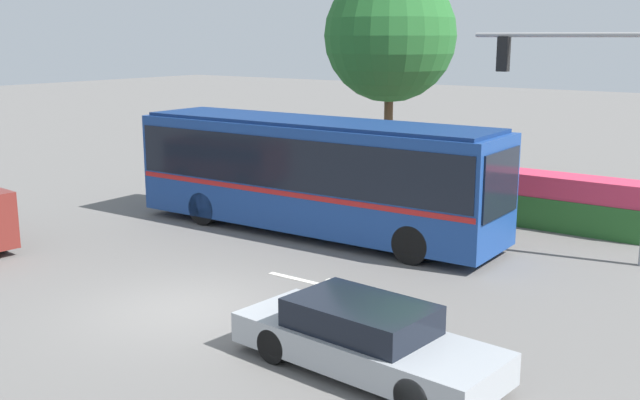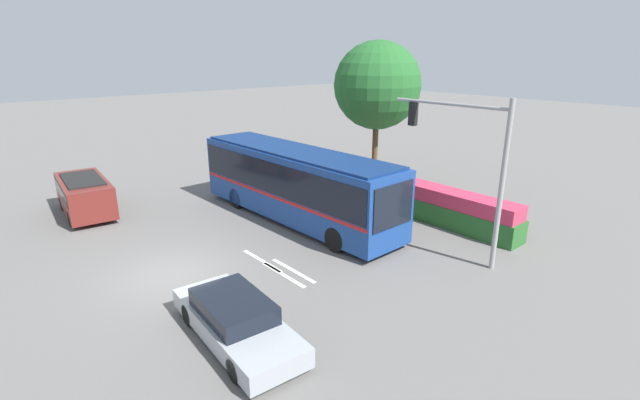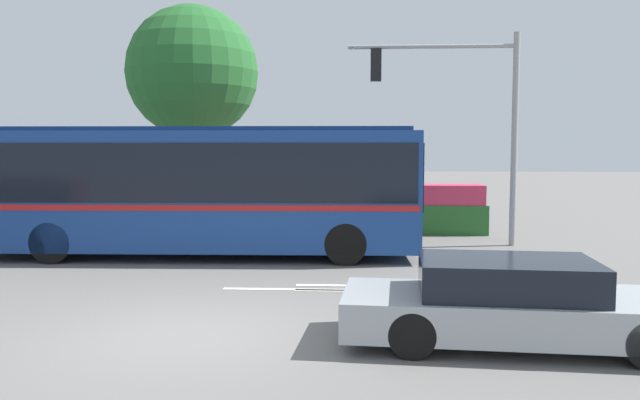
{
  "view_description": "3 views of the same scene",
  "coord_description": "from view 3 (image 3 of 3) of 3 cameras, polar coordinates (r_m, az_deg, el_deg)",
  "views": [
    {
      "loc": [
        11.13,
        -10.32,
        5.58
      ],
      "look_at": [
        1.56,
        2.78,
        2.05
      ],
      "focal_mm": 42.35,
      "sensor_mm": 36.0,
      "label": 1
    },
    {
      "loc": [
        14.17,
        -5.42,
        7.4
      ],
      "look_at": [
        1.68,
        5.37,
        2.01
      ],
      "focal_mm": 25.58,
      "sensor_mm": 36.0,
      "label": 2
    },
    {
      "loc": [
        2.45,
        -8.8,
        2.72
      ],
      "look_at": [
        1.64,
        6.42,
        1.48
      ],
      "focal_mm": 34.63,
      "sensor_mm": 36.0,
      "label": 3
    }
  ],
  "objects": [
    {
      "name": "lane_stripe_near",
      "position": [
        12.18,
        -3.33,
        -8.24
      ],
      "size": [
        2.4,
        0.16,
        0.01
      ],
      "primitive_type": "cube",
      "color": "silver",
      "rests_on": "ground"
    },
    {
      "name": "lane_stripe_mid",
      "position": [
        12.04,
        3.44,
        -8.39
      ],
      "size": [
        2.4,
        0.16,
        0.01
      ],
      "primitive_type": "cube",
      "color": "silver",
      "rests_on": "ground"
    },
    {
      "name": "city_bus",
      "position": [
        16.03,
        -11.38,
        1.49
      ],
      "size": [
        11.3,
        2.83,
        3.28
      ],
      "rotation": [
        0.0,
        0.0,
        0.02
      ],
      "color": "navy",
      "rests_on": "ground"
    },
    {
      "name": "ground_plane",
      "position": [
        9.53,
        -12.26,
        -12.05
      ],
      "size": [
        140.0,
        140.0,
        0.0
      ],
      "primitive_type": "plane",
      "color": "slate"
    },
    {
      "name": "traffic_light_pole",
      "position": [
        18.06,
        13.77,
        8.41
      ],
      "size": [
        4.79,
        0.24,
        5.99
      ],
      "rotation": [
        0.0,
        0.0,
        3.14
      ],
      "color": "gray",
      "rests_on": "ground"
    },
    {
      "name": "lane_stripe_far",
      "position": [
        12.49,
        3.3,
        -7.91
      ],
      "size": [
        2.4,
        0.16,
        0.01
      ],
      "primitive_type": "cube",
      "color": "silver",
      "rests_on": "ground"
    },
    {
      "name": "sedan_foreground",
      "position": [
        9.13,
        17.37,
        -9.15
      ],
      "size": [
        4.9,
        2.11,
        1.21
      ],
      "rotation": [
        0.0,
        0.0,
        -0.08
      ],
      "color": "#9EA3A8",
      "rests_on": "ground"
    },
    {
      "name": "flowering_hedge",
      "position": [
        20.31,
        1.83,
        -0.83
      ],
      "size": [
        9.48,
        1.21,
        1.59
      ],
      "color": "#286028",
      "rests_on": "ground"
    },
    {
      "name": "street_tree_left",
      "position": [
        23.81,
        -11.69,
        11.46
      ],
      "size": [
        4.87,
        4.87,
        8.04
      ],
      "color": "brown",
      "rests_on": "ground"
    }
  ]
}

